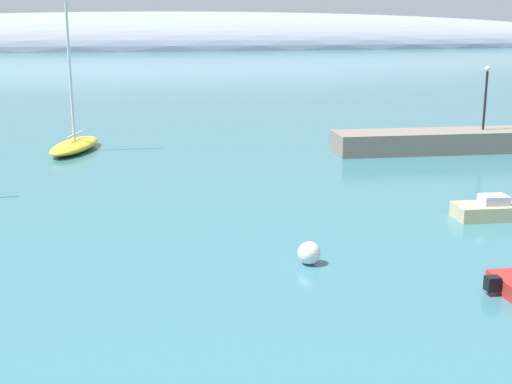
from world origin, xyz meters
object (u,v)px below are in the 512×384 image
(mooring_buoy_white, at_px, (309,253))
(harbor_lamp_post, at_px, (486,90))
(sailboat_yellow_mid_mooring, at_px, (75,144))
(motorboat_sand_foreground, at_px, (508,210))

(mooring_buoy_white, relative_size, harbor_lamp_post, 0.19)
(sailboat_yellow_mid_mooring, xyz_separation_m, motorboat_sand_foreground, (18.88, -21.32, -0.13))
(sailboat_yellow_mid_mooring, height_order, motorboat_sand_foreground, sailboat_yellow_mid_mooring)
(motorboat_sand_foreground, relative_size, harbor_lamp_post, 1.26)
(mooring_buoy_white, bearing_deg, sailboat_yellow_mid_mooring, 108.76)
(motorboat_sand_foreground, bearing_deg, mooring_buoy_white, 25.66)
(motorboat_sand_foreground, relative_size, mooring_buoy_white, 6.46)
(mooring_buoy_white, distance_m, harbor_lamp_post, 26.66)
(motorboat_sand_foreground, bearing_deg, sailboat_yellow_mid_mooring, -42.18)
(sailboat_yellow_mid_mooring, bearing_deg, mooring_buoy_white, 38.20)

